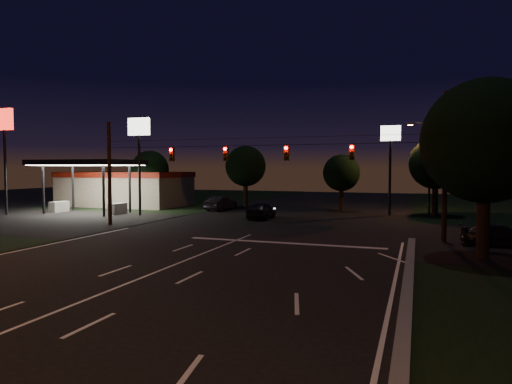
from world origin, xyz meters
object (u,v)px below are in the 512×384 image
at_px(tree_right_near, 485,143).
at_px(car_oncoming_a, 261,210).
at_px(utility_pole_right, 444,242).
at_px(car_oncoming_b, 221,203).
at_px(car_cross, 502,236).

relative_size(tree_right_near, car_oncoming_a, 2.02).
height_order(utility_pole_right, car_oncoming_a, utility_pole_right).
height_order(car_oncoming_b, car_cross, car_oncoming_b).
xyz_separation_m(tree_right_near, car_oncoming_b, (-22.53, 19.21, -4.94)).
xyz_separation_m(tree_right_near, car_cross, (1.48, 4.17, -5.05)).
bearing_deg(car_oncoming_a, car_cross, 150.95).
distance_m(car_oncoming_b, car_cross, 28.32).
bearing_deg(tree_right_near, car_oncoming_a, 140.55).
relative_size(tree_right_near, car_cross, 2.02).
distance_m(tree_right_near, car_oncoming_a, 21.23).
relative_size(car_oncoming_b, car_cross, 1.03).
bearing_deg(car_oncoming_a, tree_right_near, 138.69).
xyz_separation_m(car_oncoming_b, car_cross, (24.00, -15.04, -0.11)).
relative_size(utility_pole_right, car_oncoming_a, 2.07).
height_order(tree_right_near, car_oncoming_b, tree_right_near).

